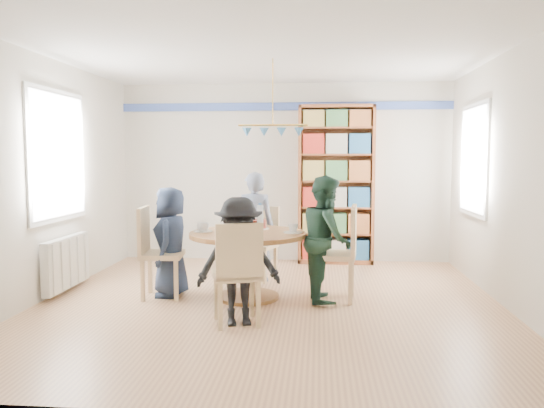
# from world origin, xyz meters

# --- Properties ---
(ground) EXTENTS (5.00, 5.00, 0.00)m
(ground) POSITION_xyz_m (0.00, 0.00, 0.00)
(ground) COLOR tan
(room_shell) EXTENTS (5.00, 5.00, 5.00)m
(room_shell) POSITION_xyz_m (-0.26, 0.87, 1.65)
(room_shell) COLOR white
(room_shell) RESTS_ON ground
(radiator) EXTENTS (0.12, 1.00, 0.60)m
(radiator) POSITION_xyz_m (-2.42, 0.30, 0.35)
(radiator) COLOR silver
(radiator) RESTS_ON ground
(dining_table) EXTENTS (1.30, 1.30, 0.75)m
(dining_table) POSITION_xyz_m (-0.25, 0.20, 0.56)
(dining_table) COLOR brown
(dining_table) RESTS_ON ground
(chair_left) EXTENTS (0.49, 0.49, 1.03)m
(chair_left) POSITION_xyz_m (-1.31, 0.16, 0.56)
(chair_left) COLOR #D6B184
(chair_left) RESTS_ON ground
(chair_right) EXTENTS (0.51, 0.51, 1.06)m
(chair_right) POSITION_xyz_m (0.80, 0.23, 0.58)
(chair_right) COLOR #D6B184
(chair_right) RESTS_ON ground
(chair_far) EXTENTS (0.53, 0.53, 0.94)m
(chair_far) POSITION_xyz_m (-0.22, 1.18, 0.52)
(chair_far) COLOR #D6B184
(chair_far) RESTS_ON ground
(chair_near) EXTENTS (0.54, 0.54, 0.98)m
(chair_near) POSITION_xyz_m (-0.22, -0.79, 0.54)
(chair_near) COLOR #D6B184
(chair_near) RESTS_ON ground
(person_left) EXTENTS (0.42, 0.62, 1.25)m
(person_left) POSITION_xyz_m (-1.14, 0.24, 0.62)
(person_left) COLOR #192338
(person_left) RESTS_ON ground
(person_right) EXTENTS (0.59, 0.72, 1.38)m
(person_right) POSITION_xyz_m (0.62, 0.20, 0.69)
(person_right) COLOR #193225
(person_right) RESTS_ON ground
(person_far) EXTENTS (0.53, 0.37, 1.40)m
(person_far) POSITION_xyz_m (-0.28, 1.06, 0.70)
(person_far) COLOR gray
(person_far) RESTS_ON ground
(person_near) EXTENTS (0.87, 0.64, 1.21)m
(person_near) POSITION_xyz_m (-0.21, -0.74, 0.61)
(person_near) COLOR black
(person_near) RESTS_ON ground
(bookshelf) EXTENTS (1.12, 0.34, 2.35)m
(bookshelf) POSITION_xyz_m (0.79, 2.34, 1.16)
(bookshelf) COLOR brown
(bookshelf) RESTS_ON ground
(tableware) EXTENTS (1.22, 1.22, 0.32)m
(tableware) POSITION_xyz_m (-0.28, 0.23, 0.82)
(tableware) COLOR white
(tableware) RESTS_ON dining_table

